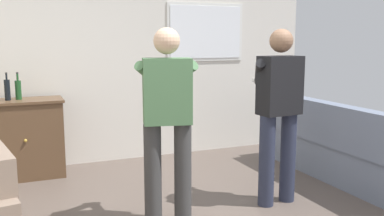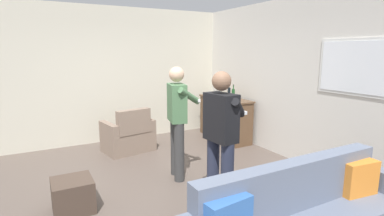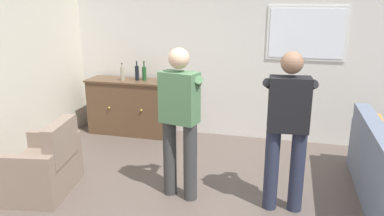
{
  "view_description": "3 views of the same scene",
  "coord_description": "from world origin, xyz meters",
  "px_view_note": "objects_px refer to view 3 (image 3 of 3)",
  "views": [
    {
      "loc": [
        -1.38,
        -2.86,
        1.58
      ],
      "look_at": [
        0.05,
        0.55,
        0.99
      ],
      "focal_mm": 40.0,
      "sensor_mm": 36.0,
      "label": 1
    },
    {
      "loc": [
        3.69,
        -1.37,
        1.9
      ],
      "look_at": [
        -0.17,
        0.72,
        1.06
      ],
      "focal_mm": 28.0,
      "sensor_mm": 36.0,
      "label": 2
    },
    {
      "loc": [
        0.9,
        -3.18,
        2.14
      ],
      "look_at": [
        -0.12,
        0.69,
        0.99
      ],
      "focal_mm": 35.0,
      "sensor_mm": 36.0,
      "label": 3
    }
  ],
  "objects_px": {
    "person_standing_left": "(180,117)",
    "sideboard_cabinet": "(131,107)",
    "bottle_wine_green": "(122,73)",
    "bottle_liquor_amber": "(137,73)",
    "armchair": "(45,168)",
    "bottle_spirits_clear": "(144,73)",
    "person_standing_right": "(287,125)"
  },
  "relations": [
    {
      "from": "person_standing_left",
      "to": "sideboard_cabinet",
      "type": "bearing_deg",
      "value": 127.43
    },
    {
      "from": "bottle_wine_green",
      "to": "bottle_liquor_amber",
      "type": "bearing_deg",
      "value": 16.26
    },
    {
      "from": "sideboard_cabinet",
      "to": "bottle_liquor_amber",
      "type": "distance_m",
      "value": 0.59
    },
    {
      "from": "armchair",
      "to": "bottle_liquor_amber",
      "type": "bearing_deg",
      "value": 82.3
    },
    {
      "from": "sideboard_cabinet",
      "to": "bottle_spirits_clear",
      "type": "height_order",
      "value": "bottle_spirits_clear"
    },
    {
      "from": "armchair",
      "to": "bottle_liquor_amber",
      "type": "distance_m",
      "value": 2.26
    },
    {
      "from": "sideboard_cabinet",
      "to": "bottle_wine_green",
      "type": "xyz_separation_m",
      "value": [
        -0.1,
        -0.06,
        0.56
      ]
    },
    {
      "from": "bottle_liquor_amber",
      "to": "bottle_spirits_clear",
      "type": "xyz_separation_m",
      "value": [
        0.11,
        0.03,
        -0.01
      ]
    },
    {
      "from": "sideboard_cabinet",
      "to": "bottle_wine_green",
      "type": "bearing_deg",
      "value": -149.91
    },
    {
      "from": "person_standing_right",
      "to": "sideboard_cabinet",
      "type": "bearing_deg",
      "value": 144.49
    },
    {
      "from": "bottle_spirits_clear",
      "to": "person_standing_right",
      "type": "relative_size",
      "value": 0.18
    },
    {
      "from": "armchair",
      "to": "person_standing_left",
      "type": "relative_size",
      "value": 0.58
    },
    {
      "from": "person_standing_left",
      "to": "bottle_wine_green",
      "type": "bearing_deg",
      "value": 130.29
    },
    {
      "from": "bottle_liquor_amber",
      "to": "person_standing_left",
      "type": "relative_size",
      "value": 0.19
    },
    {
      "from": "bottle_spirits_clear",
      "to": "person_standing_left",
      "type": "height_order",
      "value": "person_standing_left"
    },
    {
      "from": "bottle_liquor_amber",
      "to": "bottle_spirits_clear",
      "type": "relative_size",
      "value": 1.01
    },
    {
      "from": "person_standing_right",
      "to": "armchair",
      "type": "bearing_deg",
      "value": -173.17
    },
    {
      "from": "bottle_spirits_clear",
      "to": "person_standing_right",
      "type": "xyz_separation_m",
      "value": [
        2.26,
        -1.82,
        -0.08
      ]
    },
    {
      "from": "sideboard_cabinet",
      "to": "bottle_spirits_clear",
      "type": "relative_size",
      "value": 4.6
    },
    {
      "from": "bottle_wine_green",
      "to": "person_standing_left",
      "type": "bearing_deg",
      "value": -49.71
    },
    {
      "from": "sideboard_cabinet",
      "to": "bottle_liquor_amber",
      "type": "relative_size",
      "value": 4.56
    },
    {
      "from": "sideboard_cabinet",
      "to": "person_standing_right",
      "type": "height_order",
      "value": "person_standing_right"
    },
    {
      "from": "bottle_liquor_amber",
      "to": "sideboard_cabinet",
      "type": "bearing_deg",
      "value": -176.43
    },
    {
      "from": "bottle_wine_green",
      "to": "bottle_liquor_amber",
      "type": "height_order",
      "value": "bottle_liquor_amber"
    },
    {
      "from": "person_standing_right",
      "to": "bottle_spirits_clear",
      "type": "bearing_deg",
      "value": 141.19
    },
    {
      "from": "bottle_wine_green",
      "to": "person_standing_right",
      "type": "xyz_separation_m",
      "value": [
        2.6,
        -1.73,
        -0.08
      ]
    },
    {
      "from": "sideboard_cabinet",
      "to": "bottle_wine_green",
      "type": "height_order",
      "value": "bottle_wine_green"
    },
    {
      "from": "bottle_liquor_amber",
      "to": "bottle_spirits_clear",
      "type": "height_order",
      "value": "bottle_liquor_amber"
    },
    {
      "from": "bottle_liquor_amber",
      "to": "person_standing_right",
      "type": "bearing_deg",
      "value": -37.03
    },
    {
      "from": "bottle_liquor_amber",
      "to": "bottle_wine_green",
      "type": "bearing_deg",
      "value": -163.74
    },
    {
      "from": "bottle_wine_green",
      "to": "bottle_spirits_clear",
      "type": "bearing_deg",
      "value": 15.35
    },
    {
      "from": "armchair",
      "to": "bottle_liquor_amber",
      "type": "xyz_separation_m",
      "value": [
        0.29,
        2.11,
        0.74
      ]
    }
  ]
}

